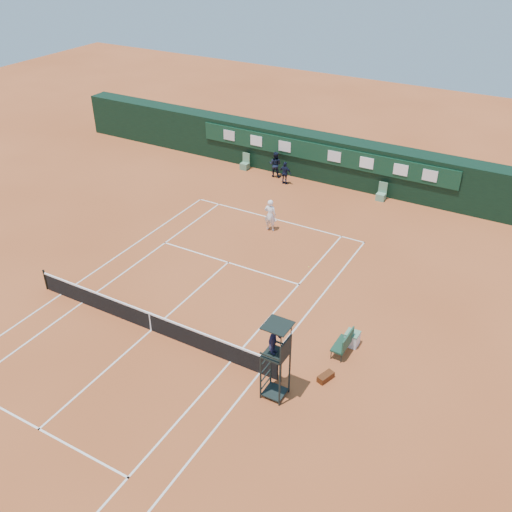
{
  "coord_description": "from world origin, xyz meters",
  "views": [
    {
      "loc": [
        13.7,
        -14.8,
        16.02
      ],
      "look_at": [
        1.91,
        6.0,
        1.2
      ],
      "focal_mm": 40.0,
      "sensor_mm": 36.0,
      "label": 1
    }
  ],
  "objects_px": {
    "tennis_net": "(150,321)",
    "player_bench": "(344,343)",
    "cooler": "(352,339)",
    "player": "(270,215)",
    "umpire_chair": "(276,345)"
  },
  "relations": [
    {
      "from": "tennis_net",
      "to": "player_bench",
      "type": "relative_size",
      "value": 10.75
    },
    {
      "from": "player_bench",
      "to": "cooler",
      "type": "relative_size",
      "value": 1.86
    },
    {
      "from": "tennis_net",
      "to": "player",
      "type": "bearing_deg",
      "value": 88.69
    },
    {
      "from": "player_bench",
      "to": "player",
      "type": "distance_m",
      "value": 11.0
    },
    {
      "from": "cooler",
      "to": "player",
      "type": "height_order",
      "value": "player"
    },
    {
      "from": "tennis_net",
      "to": "player_bench",
      "type": "height_order",
      "value": "same"
    },
    {
      "from": "player",
      "to": "cooler",
      "type": "bearing_deg",
      "value": 131.9
    },
    {
      "from": "umpire_chair",
      "to": "player_bench",
      "type": "bearing_deg",
      "value": 68.01
    },
    {
      "from": "tennis_net",
      "to": "cooler",
      "type": "bearing_deg",
      "value": 23.24
    },
    {
      "from": "player_bench",
      "to": "player",
      "type": "relative_size",
      "value": 0.63
    },
    {
      "from": "umpire_chair",
      "to": "player_bench",
      "type": "relative_size",
      "value": 2.85
    },
    {
      "from": "cooler",
      "to": "player",
      "type": "distance_m",
      "value": 10.58
    },
    {
      "from": "tennis_net",
      "to": "umpire_chair",
      "type": "xyz_separation_m",
      "value": [
        6.55,
        -0.74,
        1.95
      ]
    },
    {
      "from": "cooler",
      "to": "player_bench",
      "type": "bearing_deg",
      "value": -96.98
    },
    {
      "from": "tennis_net",
      "to": "umpire_chair",
      "type": "height_order",
      "value": "umpire_chair"
    }
  ]
}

